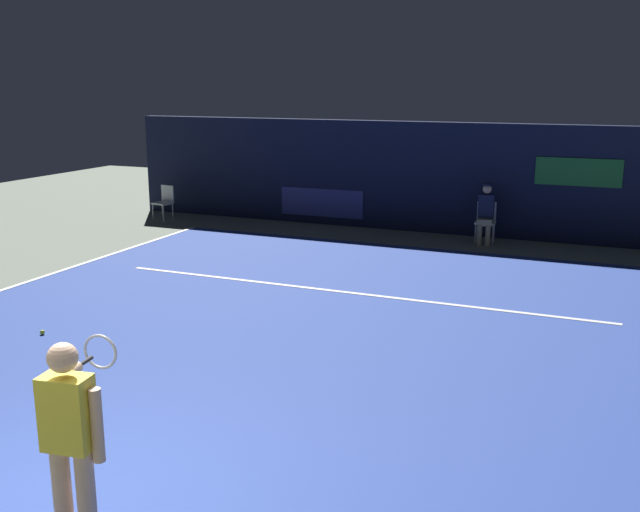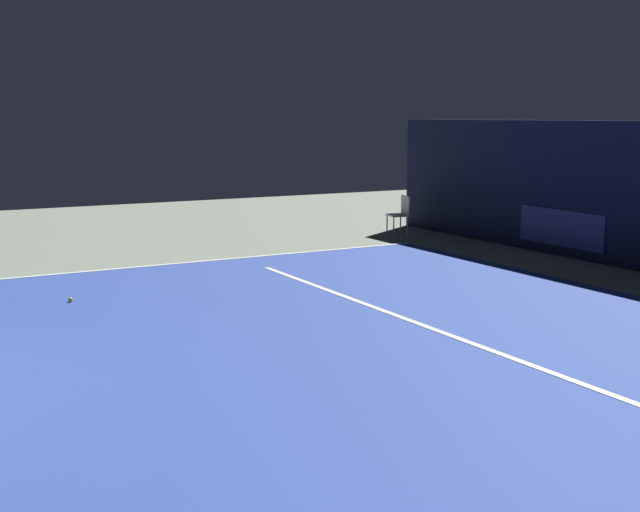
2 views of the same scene
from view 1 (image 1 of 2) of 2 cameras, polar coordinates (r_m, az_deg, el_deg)
The scene contains 9 objects.
ground_plane at distance 10.67m, azimuth -1.90°, elevation -5.82°, with size 32.68×32.68×0.00m, color gray.
court_surface at distance 10.67m, azimuth -1.90°, elevation -5.79°, with size 11.15×11.98×0.01m, color #2D479E.
line_sideline_right at distance 13.83m, azimuth -23.18°, elevation -2.35°, with size 0.10×11.98×0.01m, color white.
line_service at distance 12.51m, azimuth 2.14°, elevation -2.84°, with size 8.70×0.10×0.01m, color white.
back_wall at distance 17.61m, azimuth 8.85°, elevation 6.02°, with size 16.08×0.33×2.60m.
tennis_player at distance 5.78m, azimuth -18.74°, elevation -13.23°, with size 0.73×0.93×1.73m.
line_judge_on_chair at distance 16.63m, azimuth 12.74°, elevation 3.29°, with size 0.47×0.56×1.32m.
courtside_chair_near at distance 19.53m, azimuth -11.98°, elevation 4.25°, with size 0.50×0.48×0.88m.
tennis_ball at distance 11.18m, azimuth -20.75°, elevation -5.56°, with size 0.07×0.07×0.07m, color #CCE033.
Camera 1 is at (4.25, -4.14, 3.51)m, focal length 41.21 mm.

